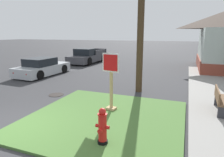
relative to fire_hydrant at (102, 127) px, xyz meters
The scene contains 9 objects.
ground_plane 3.24m from the fire_hydrant, behind, with size 160.00×160.00×0.00m, color #333335.
grass_corner_patch 1.77m from the fire_hydrant, 110.63° to the left, with size 5.24×5.19×0.08m, color #477033.
sidewalk_strip 6.57m from the fire_hydrant, 60.49° to the left, with size 2.20×16.45×0.12m, color gray.
fire_hydrant is the anchor object (origin of this frame).
stop_sign 2.46m from the fire_hydrant, 105.79° to the left, with size 0.68×0.34×2.15m.
manhole_cover 5.13m from the fire_hydrant, 139.95° to the left, with size 0.70×0.70×0.02m, color black.
parked_sedan_silver 10.34m from the fire_hydrant, 138.25° to the left, with size 2.08×4.19×1.25m.
pickup_truck_charcoal 15.54m from the fire_hydrant, 119.16° to the left, with size 2.25×5.22×1.48m.
street_bench 4.70m from the fire_hydrant, 47.54° to the left, with size 0.45×1.50×0.85m.
Camera 1 is at (5.10, -4.11, 2.91)m, focal length 31.56 mm.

